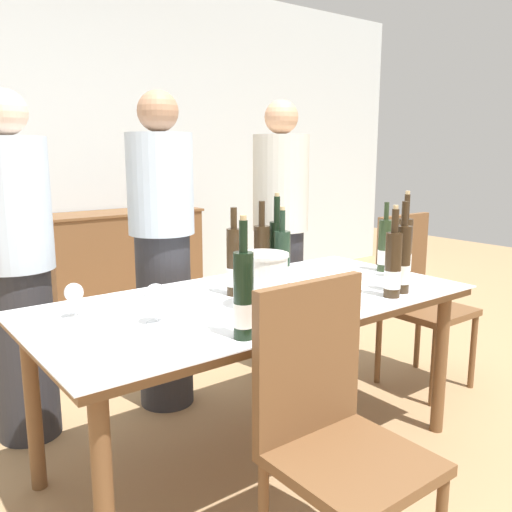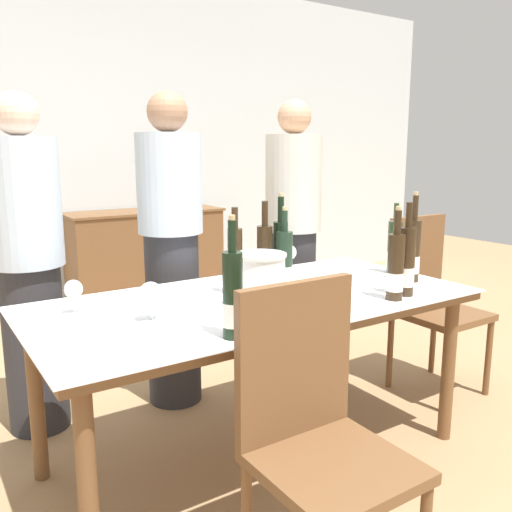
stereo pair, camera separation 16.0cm
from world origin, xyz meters
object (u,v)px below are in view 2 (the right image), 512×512
at_px(sideboard_cabinet, 146,258).
at_px(wine_bottle_4, 413,252).
at_px(wine_bottle_8, 284,263).
at_px(wine_glass_0, 73,291).
at_px(person_guest_left, 171,253).
at_px(dining_table, 256,314).
at_px(wine_bottle_6, 280,254).
at_px(wine_bottle_2, 233,297).
at_px(wine_bottle_3, 235,263).
at_px(wine_glass_2, 289,254).
at_px(wine_bottle_0, 265,258).
at_px(wine_bottle_5, 394,249).
at_px(wine_bottle_7, 395,268).
at_px(wine_glass_1, 151,295).
at_px(wine_bottle_1, 406,263).
at_px(person_host, 29,268).
at_px(person_guest_right, 293,239).
at_px(chair_near_front, 315,422).
at_px(chair_right_end, 429,293).
at_px(ice_bucket, 261,279).

bearing_deg(sideboard_cabinet, wine_bottle_4, -84.53).
bearing_deg(wine_bottle_8, wine_glass_0, 170.11).
bearing_deg(person_guest_left, dining_table, -85.67).
distance_m(wine_bottle_6, wine_glass_0, 0.92).
xyz_separation_m(wine_bottle_2, wine_bottle_8, (0.50, 0.40, -0.02)).
bearing_deg(wine_bottle_3, person_guest_left, 91.05).
relative_size(wine_bottle_2, wine_glass_2, 2.75).
bearing_deg(wine_bottle_3, wine_glass_2, 23.64).
height_order(wine_bottle_6, wine_bottle_8, wine_bottle_6).
height_order(dining_table, wine_bottle_4, wine_bottle_4).
relative_size(wine_bottle_6, person_guest_left, 0.26).
distance_m(wine_bottle_0, person_guest_left, 0.62).
distance_m(wine_bottle_5, wine_bottle_8, 0.66).
height_order(wine_bottle_3, wine_bottle_4, wine_bottle_4).
xyz_separation_m(wine_bottle_7, wine_glass_1, (-0.95, 0.28, -0.04)).
xyz_separation_m(wine_bottle_1, person_guest_left, (-0.61, 1.02, -0.05)).
distance_m(wine_bottle_3, person_host, 0.99).
xyz_separation_m(wine_bottle_4, wine_glass_0, (-1.47, 0.34, -0.05)).
bearing_deg(sideboard_cabinet, wine_bottle_6, -97.23).
xyz_separation_m(person_host, person_guest_right, (1.47, -0.09, 0.01)).
height_order(wine_bottle_0, chair_near_front, wine_bottle_0).
height_order(wine_bottle_1, wine_bottle_4, wine_bottle_4).
relative_size(wine_bottle_1, wine_glass_1, 2.73).
height_order(wine_bottle_2, wine_glass_1, wine_bottle_2).
relative_size(person_host, person_guest_left, 0.98).
distance_m(wine_bottle_7, chair_near_front, 0.84).
height_order(wine_glass_1, person_guest_right, person_guest_right).
relative_size(wine_bottle_2, chair_right_end, 0.42).
relative_size(chair_right_end, chair_near_front, 1.03).
relative_size(sideboard_cabinet, wine_bottle_7, 3.41).
relative_size(wine_bottle_8, person_host, 0.23).
bearing_deg(wine_bottle_0, wine_glass_2, 31.39).
bearing_deg(wine_glass_2, wine_glass_1, -159.18).
xyz_separation_m(wine_bottle_5, chair_near_front, (-1.07, -0.68, -0.32)).
relative_size(wine_bottle_0, wine_bottle_2, 0.96).
bearing_deg(wine_bottle_3, person_guest_right, 38.67).
bearing_deg(wine_bottle_6, wine_bottle_2, -137.98).
relative_size(wine_bottle_0, wine_bottle_5, 1.10).
height_order(wine_bottle_2, chair_near_front, wine_bottle_2).
xyz_separation_m(chair_right_end, person_host, (-1.95, 0.72, 0.25)).
distance_m(wine_bottle_6, wine_glass_1, 0.73).
bearing_deg(person_guest_left, chair_right_end, -26.08).
distance_m(wine_bottle_3, wine_glass_1, 0.47).
xyz_separation_m(wine_bottle_8, wine_glass_1, (-0.66, -0.09, -0.03)).
bearing_deg(wine_bottle_8, wine_bottle_2, -141.35).
xyz_separation_m(wine_bottle_1, wine_bottle_8, (-0.38, 0.35, -0.01)).
distance_m(wine_bottle_2, wine_bottle_4, 1.13).
xyz_separation_m(wine_glass_2, person_guest_right, (0.36, 0.44, -0.02)).
bearing_deg(wine_bottle_4, wine_bottle_0, 156.44).
distance_m(dining_table, ice_bucket, 0.23).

